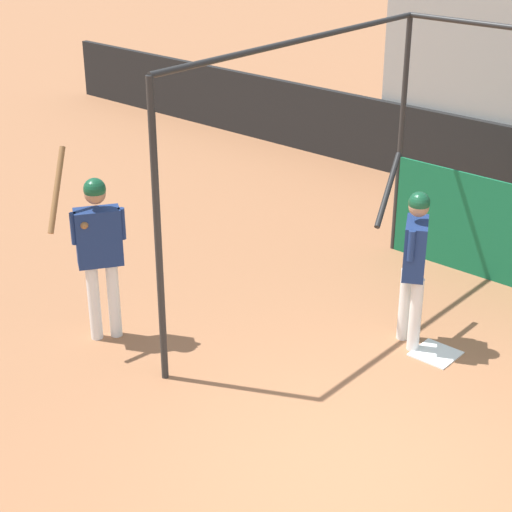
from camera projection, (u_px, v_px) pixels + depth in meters
The scene contains 5 objects.
ground_plane at pixel (354, 476), 7.25m from camera, with size 60.00×60.00×0.00m, color #9E6642.
batting_cage at pixel (509, 207), 9.28m from camera, with size 3.86×4.27×3.10m.
home_plate at pixel (436, 354), 9.03m from camera, with size 0.44×0.44×0.02m.
player_batter at pixel (414, 254), 8.80m from camera, with size 0.79×0.78×1.94m.
player_waiting at pixel (98, 243), 8.89m from camera, with size 0.61×0.82×2.13m.
Camera 1 is at (3.18, -4.90, 4.75)m, focal length 60.00 mm.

